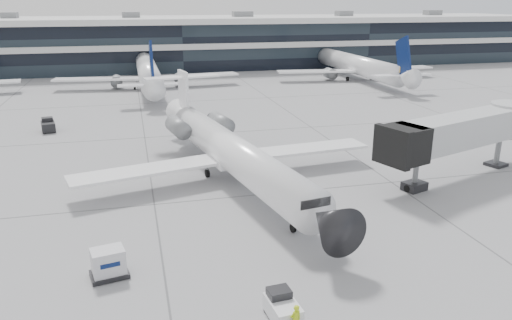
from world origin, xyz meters
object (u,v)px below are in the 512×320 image
object	(u,v)px
ramp_worker	(296,320)
cargo_uld	(108,264)
jet_bridge	(469,129)
baggage_tug	(282,307)
regional_jet	(230,150)

from	to	relation	value
ramp_worker	cargo_uld	size ratio (longest dim) A/B	0.69
jet_bridge	baggage_tug	size ratio (longest dim) A/B	7.64
jet_bridge	ramp_worker	distance (m)	27.93
regional_jet	cargo_uld	world-z (taller)	regional_jet
cargo_uld	jet_bridge	bearing A→B (deg)	6.90
ramp_worker	baggage_tug	xyz separation A→B (m)	(-0.24, 1.33, -0.17)
ramp_worker	cargo_uld	xyz separation A→B (m)	(-8.56, 7.40, 0.05)
jet_bridge	baggage_tug	distance (m)	27.33
jet_bridge	cargo_uld	size ratio (longest dim) A/B	7.65
jet_bridge	baggage_tug	world-z (taller)	jet_bridge
regional_jet	cargo_uld	distance (m)	17.34
regional_jet	baggage_tug	distance (m)	20.45
regional_jet	cargo_uld	size ratio (longest dim) A/B	14.45
jet_bridge	regional_jet	bearing A→B (deg)	149.21
ramp_worker	cargo_uld	world-z (taller)	cargo_uld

